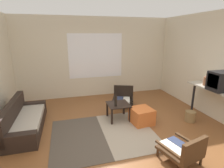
# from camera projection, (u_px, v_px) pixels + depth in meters

# --- Properties ---
(ground_plane) EXTENTS (7.80, 7.80, 0.00)m
(ground_plane) POSITION_uv_depth(u_px,v_px,m) (124.00, 142.00, 3.62)
(ground_plane) COLOR brown
(far_wall_with_window) EXTENTS (5.60, 0.13, 2.70)m
(far_wall_with_window) POSITION_uv_depth(u_px,v_px,m) (96.00, 58.00, 6.09)
(far_wall_with_window) COLOR beige
(far_wall_with_window) RESTS_ON ground
(area_rug) EXTENTS (2.23, 1.80, 0.01)m
(area_rug) POSITION_uv_depth(u_px,v_px,m) (104.00, 134.00, 3.88)
(area_rug) COLOR #4C4238
(area_rug) RESTS_ON ground
(couch) EXTENTS (0.70, 1.82, 0.68)m
(couch) POSITION_uv_depth(u_px,v_px,m) (24.00, 121.00, 4.03)
(couch) COLOR black
(couch) RESTS_ON ground
(coffee_table) EXTENTS (0.55, 0.55, 0.42)m
(coffee_table) POSITION_uv_depth(u_px,v_px,m) (118.00, 107.00, 4.49)
(coffee_table) COLOR black
(coffee_table) RESTS_ON ground
(armchair_by_window) EXTENTS (0.77, 0.74, 0.58)m
(armchair_by_window) POSITION_uv_depth(u_px,v_px,m) (123.00, 98.00, 5.42)
(armchair_by_window) COLOR black
(armchair_by_window) RESTS_ON ground
(armchair_striped_foreground) EXTENTS (0.68, 0.73, 0.56)m
(armchair_striped_foreground) POSITION_uv_depth(u_px,v_px,m) (183.00, 150.00, 2.95)
(armchair_striped_foreground) COLOR #472D19
(armchair_striped_foreground) RESTS_ON ground
(ottoman_orange) EXTENTS (0.55, 0.55, 0.39)m
(ottoman_orange) POSITION_uv_depth(u_px,v_px,m) (142.00, 116.00, 4.32)
(ottoman_orange) COLOR #D1662D
(ottoman_orange) RESTS_ON ground
(console_shelf) EXTENTS (0.41, 1.41, 0.91)m
(console_shelf) POSITION_uv_depth(u_px,v_px,m) (214.00, 93.00, 4.16)
(console_shelf) COLOR #B2AD9E
(console_shelf) RESTS_ON ground
(crt_television) EXTENTS (0.54, 0.38, 0.43)m
(crt_television) POSITION_uv_depth(u_px,v_px,m) (222.00, 81.00, 3.91)
(crt_television) COLOR black
(crt_television) RESTS_ON console_shelf
(clay_vase) EXTENTS (0.18, 0.18, 0.30)m
(clay_vase) POSITION_uv_depth(u_px,v_px,m) (207.00, 81.00, 4.33)
(clay_vase) COLOR brown
(clay_vase) RESTS_ON console_shelf
(glass_bottle) EXTENTS (0.06, 0.06, 0.31)m
(glass_bottle) POSITION_uv_depth(u_px,v_px,m) (116.00, 101.00, 4.30)
(glass_bottle) COLOR black
(glass_bottle) RESTS_ON coffee_table
(wicker_basket) EXTENTS (0.26, 0.26, 0.26)m
(wicker_basket) POSITION_uv_depth(u_px,v_px,m) (190.00, 116.00, 4.43)
(wicker_basket) COLOR olive
(wicker_basket) RESTS_ON ground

